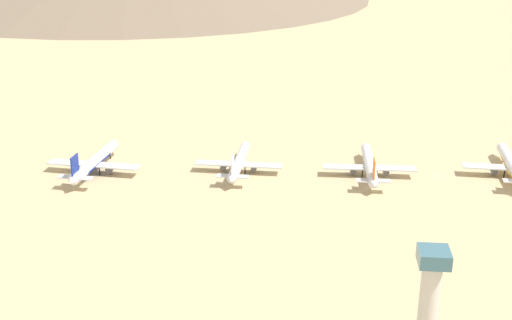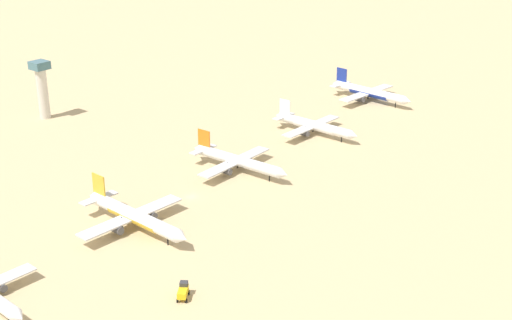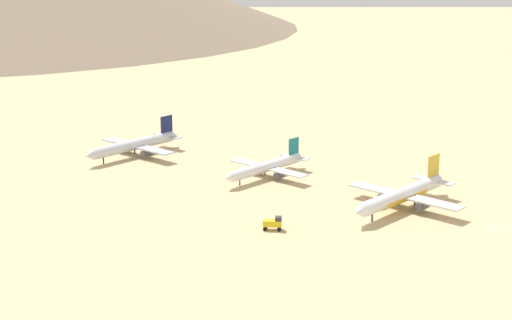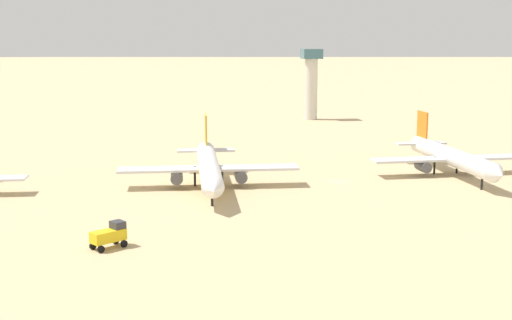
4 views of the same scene
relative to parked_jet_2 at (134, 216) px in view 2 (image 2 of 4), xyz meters
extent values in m
plane|color=tan|center=(-2.65, 28.35, -4.50)|extent=(1800.00, 1800.00, 0.00)
cone|color=white|center=(18.51, -53.55, -0.57)|extent=(3.15, 3.62, 3.48)
cylinder|color=#4C4C54|center=(-0.17, -47.05, -2.48)|extent=(4.02, 2.33, 2.15)
cylinder|color=black|center=(12.99, -53.29, -2.71)|extent=(0.41, 0.41, 3.57)
cylinder|color=white|center=(0.37, -0.02, 0.18)|extent=(40.23, 6.35, 4.23)
cone|color=white|center=(22.15, -1.18, 0.18)|extent=(3.78, 4.33, 4.14)
cone|color=white|center=(-21.19, 1.12, 0.18)|extent=(3.31, 3.97, 3.81)
cube|color=gold|center=(-17.19, 0.91, 5.13)|extent=(6.13, 0.71, 7.79)
cube|color=silver|center=(-17.85, 0.95, 0.60)|extent=(4.26, 13.52, 0.40)
cube|color=silver|center=(-1.30, 0.07, -0.56)|extent=(7.56, 38.08, 0.50)
cylinder|color=#4C4C54|center=(-0.05, 6.69, -2.09)|extent=(4.80, 2.80, 2.56)
cylinder|color=#4C4C54|center=(-0.76, -6.65, -2.09)|extent=(4.80, 2.80, 2.56)
cylinder|color=black|center=(15.57, -0.83, -2.37)|extent=(0.49, 0.49, 4.25)
cylinder|color=black|center=(-2.25, 3.02, -2.37)|extent=(0.49, 0.49, 4.25)
cylinder|color=black|center=(-2.56, -2.76, -2.37)|extent=(0.49, 0.49, 4.25)
cylinder|color=gold|center=(0.37, -0.02, -0.14)|extent=(22.23, 5.40, 4.24)
cylinder|color=silver|center=(-4.19, 55.41, -0.04)|extent=(38.29, 4.69, 4.03)
cone|color=silver|center=(16.61, 55.77, -0.04)|extent=(3.47, 4.01, 3.95)
cone|color=silver|center=(-24.79, 55.06, -0.04)|extent=(3.04, 3.68, 3.63)
cube|color=orange|center=(-20.97, 55.12, 4.69)|extent=(5.85, 0.47, 7.43)
cube|color=silver|center=(-21.61, 55.11, 0.36)|extent=(3.62, 12.80, 0.38)
cube|color=silver|center=(-5.79, 55.39, -0.74)|extent=(5.93, 36.19, 0.48)
cylinder|color=#4C4C54|center=(-5.05, 61.77, -2.20)|extent=(4.50, 2.52, 2.44)
cylinder|color=#4C4C54|center=(-4.83, 49.03, -2.20)|extent=(4.50, 2.52, 2.44)
cylinder|color=black|center=(10.33, 55.66, -2.47)|extent=(0.47, 0.47, 4.06)
cylinder|color=black|center=(-6.90, 58.13, -2.47)|extent=(0.47, 0.47, 4.06)
cylinder|color=black|center=(-6.80, 52.61, -2.47)|extent=(0.47, 0.47, 4.06)
cylinder|color=silver|center=(-5.11, 106.88, -0.21)|extent=(36.89, 5.08, 3.88)
cone|color=silver|center=(14.90, 106.23, -0.21)|extent=(3.39, 3.91, 3.80)
cone|color=silver|center=(-24.92, 107.53, -0.21)|extent=(2.97, 3.59, 3.49)
cube|color=white|center=(-21.25, 107.41, 4.34)|extent=(5.63, 0.54, 7.15)
cube|color=silver|center=(-21.86, 107.43, 0.18)|extent=(3.67, 12.36, 0.37)
cube|color=silver|center=(-6.64, 106.93, -0.89)|extent=(6.24, 34.88, 0.46)
cylinder|color=#4C4C54|center=(-5.63, 113.03, -2.29)|extent=(4.37, 2.49, 2.35)
cylinder|color=#4C4C54|center=(-6.03, 100.78, -2.29)|extent=(4.37, 2.49, 2.35)
cylinder|color=black|center=(8.86, 106.43, -2.55)|extent=(0.45, 0.45, 3.90)
cylinder|color=black|center=(-7.58, 109.62, -2.55)|extent=(0.45, 0.45, 3.90)
cylinder|color=black|center=(-7.75, 104.31, -2.55)|extent=(0.45, 0.45, 3.90)
cylinder|color=white|center=(-5.11, 106.88, -0.50)|extent=(20.34, 4.55, 3.89)
cylinder|color=white|center=(-11.42, 163.86, 0.13)|extent=(39.91, 7.77, 4.19)
cone|color=white|center=(10.10, 161.90, 0.13)|extent=(3.89, 4.41, 4.11)
cone|color=white|center=(-32.72, 165.80, 0.13)|extent=(3.42, 4.03, 3.77)
cube|color=navy|center=(-28.77, 165.44, 5.04)|extent=(6.07, 0.93, 7.72)
cube|color=silver|center=(-29.43, 165.50, 0.55)|extent=(4.71, 13.50, 0.40)
cube|color=silver|center=(-13.07, 164.01, -0.60)|extent=(8.89, 37.83, 0.50)
cylinder|color=#4C4C54|center=(-11.59, 170.51, -2.12)|extent=(4.84, 2.95, 2.54)
cylinder|color=#4C4C54|center=(-12.79, 157.34, -2.12)|extent=(4.84, 2.95, 2.54)
cylinder|color=black|center=(3.60, 162.49, -2.39)|extent=(0.49, 0.49, 4.21)
cylinder|color=black|center=(-13.91, 166.96, -2.39)|extent=(0.49, 0.49, 4.21)
cylinder|color=black|center=(-14.43, 161.25, -2.39)|extent=(0.49, 0.49, 4.21)
cylinder|color=navy|center=(-11.42, 163.86, -0.18)|extent=(22.12, 6.16, 4.20)
cube|color=yellow|center=(39.24, -18.65, -2.55)|extent=(4.83, 5.59, 1.70)
cube|color=#333338|center=(38.28, -17.25, -1.15)|extent=(2.72, 2.65, 1.10)
cylinder|color=black|center=(37.17, -17.67, -3.95)|extent=(0.91, 1.11, 1.10)
cylinder|color=black|center=(39.07, -16.37, -3.95)|extent=(0.91, 1.11, 1.10)
cylinder|color=black|center=(39.40, -20.93, -3.95)|extent=(0.91, 1.11, 1.10)
cylinder|color=black|center=(41.30, -19.63, -3.95)|extent=(0.91, 1.11, 1.10)
cylinder|color=beige|center=(-113.68, 48.77, 6.92)|extent=(4.80, 4.80, 22.84)
cube|color=#3F6B7A|center=(-113.68, 48.77, 20.14)|extent=(7.20, 7.20, 3.60)
camera|label=1|loc=(-252.61, 76.63, 96.17)|focal=47.10mm
camera|label=2|loc=(152.66, -129.61, 98.09)|focal=49.51mm
camera|label=3|loc=(207.27, 114.98, 73.38)|focal=57.17mm
camera|label=4|loc=(141.87, -12.30, 27.14)|focal=48.78mm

